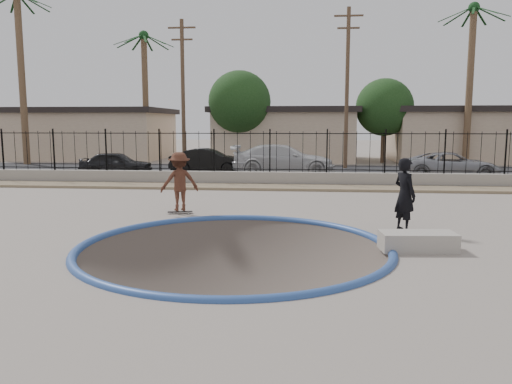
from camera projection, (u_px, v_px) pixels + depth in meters
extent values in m
cube|color=slate|center=(272.00, 204.00, 24.06)|extent=(120.00, 120.00, 2.20)
torus|color=#2C4C90|center=(234.00, 247.00, 11.09)|extent=(7.04, 7.04, 0.20)
cube|color=#968562|center=(268.00, 187.00, 21.14)|extent=(42.00, 1.60, 0.11)
cube|color=gray|center=(270.00, 179.00, 22.19)|extent=(42.00, 0.45, 0.60)
cube|color=black|center=(270.00, 169.00, 22.14)|extent=(40.00, 0.04, 0.03)
cube|color=black|center=(270.00, 133.00, 21.92)|extent=(40.00, 0.04, 0.04)
cube|color=black|center=(278.00, 171.00, 28.84)|extent=(90.00, 8.00, 0.04)
cube|color=tan|center=(95.00, 136.00, 39.41)|extent=(11.00, 8.00, 3.50)
cube|color=black|center=(94.00, 111.00, 39.14)|extent=(11.60, 8.60, 0.40)
cube|color=tan|center=(285.00, 136.00, 37.97)|extent=(10.00, 8.00, 3.50)
cube|color=black|center=(285.00, 111.00, 37.70)|extent=(10.60, 8.60, 0.40)
cube|color=tan|center=(475.00, 137.00, 36.62)|extent=(12.00, 8.00, 3.50)
cube|color=black|center=(477.00, 110.00, 36.36)|extent=(12.60, 8.60, 0.40)
cylinder|color=brown|center=(22.00, 81.00, 32.68)|extent=(0.44, 0.44, 11.00)
cylinder|color=brown|center=(146.00, 99.00, 36.09)|extent=(0.44, 0.44, 9.00)
sphere|color=#153D19|center=(144.00, 35.00, 35.48)|extent=(0.70, 0.70, 0.70)
cylinder|color=brown|center=(469.00, 88.00, 31.93)|extent=(0.44, 0.44, 10.00)
sphere|color=#153D19|center=(474.00, 7.00, 31.26)|extent=(0.70, 0.70, 0.70)
cylinder|color=#473323|center=(183.00, 95.00, 30.77)|extent=(0.24, 0.24, 9.00)
cube|color=#473323|center=(182.00, 28.00, 30.23)|extent=(1.70, 0.10, 0.10)
cube|color=#473323|center=(182.00, 40.00, 30.32)|extent=(1.30, 0.10, 0.10)
cylinder|color=#473323|center=(347.00, 89.00, 29.78)|extent=(0.24, 0.24, 9.50)
cube|color=#473323|center=(349.00, 16.00, 29.20)|extent=(1.70, 0.10, 0.10)
cube|color=#473323|center=(348.00, 28.00, 29.29)|extent=(1.30, 0.10, 0.10)
cylinder|color=#473323|center=(240.00, 141.00, 34.84)|extent=(0.34, 0.34, 3.00)
sphere|color=#143311|center=(240.00, 102.00, 34.47)|extent=(4.32, 4.32, 4.32)
cylinder|color=#473323|center=(383.00, 143.00, 34.88)|extent=(0.34, 0.34, 2.75)
sphere|color=#143311|center=(384.00, 107.00, 34.54)|extent=(3.96, 3.96, 3.96)
imported|color=brown|center=(180.00, 185.00, 15.13)|extent=(1.32, 1.08, 1.78)
cube|color=black|center=(180.00, 212.00, 15.24)|extent=(0.77, 0.34, 0.02)
cylinder|color=silver|center=(172.00, 213.00, 15.15)|extent=(0.05, 0.04, 0.05)
cylinder|color=silver|center=(172.00, 213.00, 15.29)|extent=(0.05, 0.04, 0.05)
cylinder|color=silver|center=(188.00, 213.00, 15.21)|extent=(0.05, 0.04, 0.05)
cylinder|color=silver|center=(189.00, 212.00, 15.35)|extent=(0.05, 0.04, 0.05)
imported|color=black|center=(405.00, 195.00, 12.65)|extent=(0.74, 0.82, 1.88)
cube|color=#A1998E|center=(418.00, 241.00, 10.81)|extent=(1.65, 0.83, 0.40)
imported|color=black|center=(116.00, 163.00, 25.99)|extent=(3.79, 1.75, 1.26)
imported|color=black|center=(208.00, 161.00, 27.13)|extent=(4.10, 1.46, 1.35)
imported|color=silver|center=(283.00, 160.00, 26.54)|extent=(5.53, 2.38, 1.59)
imported|color=gray|center=(452.00, 165.00, 24.77)|extent=(4.73, 2.36, 1.29)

